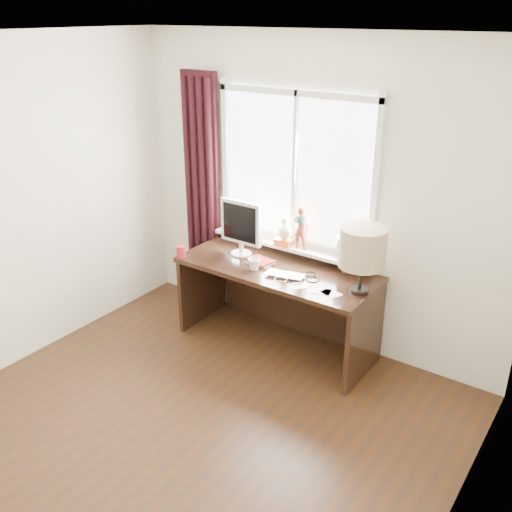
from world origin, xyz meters
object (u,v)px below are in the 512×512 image
Objects in this scene: table_lamp at (363,248)px; red_cup at (181,252)px; mug at (254,264)px; monitor at (241,225)px; desk at (283,289)px; laptop at (286,275)px.

red_cup is at bearing -169.94° from table_lamp.
monitor is (-0.28, 0.20, 0.22)m from mug.
monitor reaches higher than desk.
desk is at bearing 171.03° from table_lamp.
mug reaches higher than desk.
monitor is 1.17m from table_lamp.
mug is 0.95m from table_lamp.
table_lamp is at bearing -8.97° from desk.
laptop is 0.37m from desk.
desk is 0.66m from monitor.
desk is (-0.15, 0.21, -0.26)m from laptop.
mug is 0.06× the size of desk.
mug reaches higher than red_cup.
table_lamp reaches higher than mug.
table_lamp is (0.76, -0.12, 0.61)m from desk.
laptop is 2.92× the size of mug.
red_cup is at bearing -167.43° from mug.
desk is at bearing 6.78° from monitor.
laptop is at bearing 7.46° from mug.
monitor is 0.94× the size of table_lamp.
red_cup is at bearing -138.40° from monitor.
table_lamp is at bearing 8.13° from mug.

